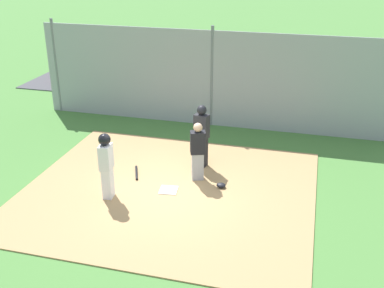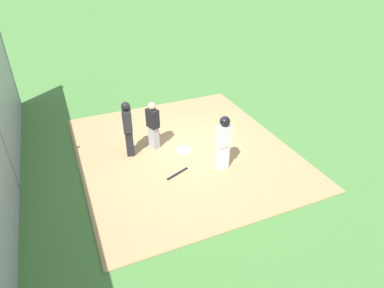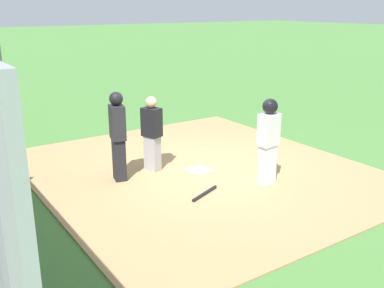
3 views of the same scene
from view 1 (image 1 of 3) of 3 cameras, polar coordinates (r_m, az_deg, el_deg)
The scene contains 13 objects.
ground_plane at distance 11.90m, azimuth -2.86°, elevation -5.78°, with size 140.00×140.00×0.00m, color #477A38.
dirt_infield at distance 11.89m, azimuth -2.87°, elevation -5.71°, with size 7.20×6.40×0.03m, color #A88456.
home_plate at distance 11.88m, azimuth -2.87°, elevation -5.61°, with size 0.44×0.44×0.02m, color white.
catcher at distance 12.07m, azimuth 0.70°, elevation -0.82°, with size 0.45×0.37×1.57m.
umpire at distance 12.76m, azimuth 1.17°, elevation 1.17°, with size 0.43×0.34×1.77m.
runner at distance 11.33m, azimuth -10.39°, elevation -2.11°, with size 0.30×0.40×1.68m.
baseball_bat at distance 12.75m, azimuth -6.76°, elevation -3.49°, with size 0.06×0.06×0.77m, color black.
catcher_mask at distance 12.00m, azimuth 3.55°, elevation -5.04°, with size 0.24×0.20×0.12m, color black.
backstop_fence at distance 15.61m, azimuth 2.42°, elevation 7.87°, with size 12.00×0.10×3.35m.
parking_lot at distance 20.39m, azimuth 5.21°, elevation 6.95°, with size 18.00×5.20×0.04m, color #424247.
parked_car_white at distance 19.89m, azimuth 6.97°, elevation 8.22°, with size 4.42×2.40×1.28m.
parked_car_green at distance 20.88m, azimuth -2.34°, elevation 9.11°, with size 4.39×2.32×1.28m.
parked_car_red at distance 21.39m, azimuth -9.81°, elevation 9.14°, with size 4.41×2.36×1.28m.
Camera 1 is at (-3.24, 9.85, 5.83)m, focal length 43.89 mm.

